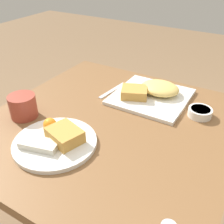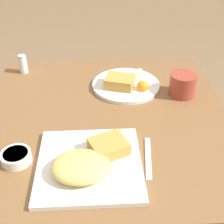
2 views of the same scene
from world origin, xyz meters
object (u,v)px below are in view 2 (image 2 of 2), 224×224
Objects in this scene: plate_oval_far at (126,84)px; salt_shaker at (23,65)px; sauce_ramekin at (16,157)px; butter_knife at (148,158)px; plate_square_near at (89,163)px; coffee_mug at (183,85)px.

salt_shaker is at bearing 160.66° from plate_oval_far.
sauce_ramekin is 0.37m from butter_knife.
plate_square_near is 1.66× the size of butter_knife.
plate_square_near is 1.10× the size of plate_oval_far.
salt_shaker is 0.65m from coffee_mug.
plate_oval_far is at bearing 48.51° from sauce_ramekin.
butter_knife is at bearing -1.32° from sauce_ramekin.
salt_shaker is 0.70m from butter_knife.
salt_shaker reaches higher than plate_oval_far.
sauce_ramekin is at bearing -131.49° from plate_oval_far.
salt_shaker is 0.45× the size of butter_knife.
coffee_mug reaches higher than plate_oval_far.
butter_knife is (0.44, -0.54, -0.03)m from salt_shaker.
butter_knife is at bearing 10.32° from plate_square_near.
plate_oval_far is (0.14, 0.43, -0.01)m from plate_square_near.
butter_knife is (0.17, 0.03, -0.02)m from plate_square_near.
butter_knife is (0.37, -0.01, -0.01)m from sauce_ramekin.
plate_square_near reaches higher than plate_oval_far.
plate_square_near is at bearing -64.30° from salt_shaker.
salt_shaker is at bearing 46.15° from butter_knife.
plate_square_near is at bearing -108.01° from plate_oval_far.
plate_square_near is 3.37× the size of sauce_ramekin.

